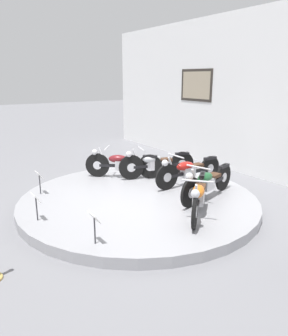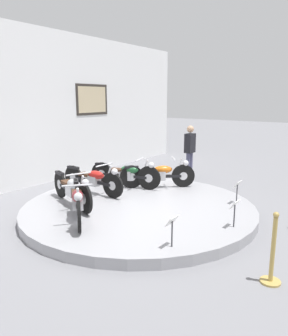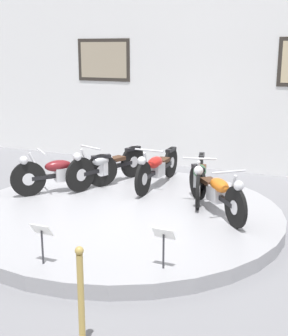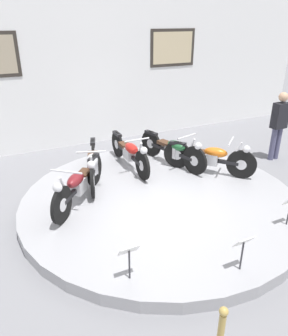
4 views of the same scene
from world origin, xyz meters
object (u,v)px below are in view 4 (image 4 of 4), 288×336
object	(u,v)px
motorcycle_orange	(211,157)
info_placard_front_centre	(243,246)
visitor_standing	(279,123)
motorcycle_silver	(93,163)
motorcycle_red	(130,152)
motorcycle_maroon	(78,183)
motorcycle_green	(173,149)
info_placard_front_left	(129,255)

from	to	relation	value
motorcycle_orange	info_placard_front_centre	size ratio (longest dim) A/B	2.94
visitor_standing	motorcycle_orange	bearing A→B (deg)	-171.83
motorcycle_silver	motorcycle_orange	xyz separation A→B (m)	(2.32, -0.70, -0.01)
motorcycle_red	motorcycle_orange	world-z (taller)	motorcycle_red
motorcycle_maroon	motorcycle_green	xyz separation A→B (m)	(2.31, 0.70, -0.00)
motorcycle_orange	info_placard_front_centre	world-z (taller)	motorcycle_orange
info_placard_front_left	visitor_standing	size ratio (longest dim) A/B	0.31
motorcycle_maroon	visitor_standing	distance (m)	5.00
motorcycle_silver	motorcycle_green	xyz separation A→B (m)	(1.83, -0.00, -0.01)
motorcycle_orange	visitor_standing	world-z (taller)	visitor_standing
visitor_standing	info_placard_front_left	bearing A→B (deg)	-153.88
info_placard_front_left	visitor_standing	distance (m)	5.50
motorcycle_red	motorcycle_green	distance (m)	0.96
motorcycle_green	motorcycle_silver	bearing A→B (deg)	179.94
visitor_standing	info_placard_front_centre	bearing A→B (deg)	-141.00
motorcycle_orange	info_placard_front_centre	distance (m)	2.94
motorcycle_silver	info_placard_front_centre	bearing A→B (deg)	-74.44
motorcycle_red	motorcycle_green	size ratio (longest dim) A/B	1.02
motorcycle_green	motorcycle_orange	size ratio (longest dim) A/B	1.27
motorcycle_maroon	motorcycle_silver	world-z (taller)	motorcycle_silver
visitor_standing	motorcycle_green	bearing A→B (deg)	171.63
motorcycle_green	motorcycle_maroon	bearing A→B (deg)	-163.11
info_placard_front_left	info_placard_front_centre	size ratio (longest dim) A/B	1.00
info_placard_front_centre	motorcycle_maroon	bearing A→B (deg)	118.48
motorcycle_silver	motorcycle_green	distance (m)	1.83
motorcycle_green	info_placard_front_left	xyz separation A→B (m)	(-2.27, -2.81, -0.01)
motorcycle_silver	visitor_standing	xyz separation A→B (m)	(4.49, -0.39, 0.35)
motorcycle_red	motorcycle_maroon	bearing A→B (deg)	-144.95
motorcycle_orange	motorcycle_red	bearing A→B (deg)	144.98
motorcycle_orange	motorcycle_silver	bearing A→B (deg)	163.08
motorcycle_orange	motorcycle_maroon	bearing A→B (deg)	179.99
info_placard_front_left	info_placard_front_centre	world-z (taller)	same
motorcycle_orange	info_placard_front_left	bearing A→B (deg)	-142.65
motorcycle_silver	motorcycle_orange	size ratio (longest dim) A/B	1.26
info_placard_front_left	info_placard_front_centre	distance (m)	1.44
motorcycle_silver	info_placard_front_left	size ratio (longest dim) A/B	3.70
info_placard_front_centre	visitor_standing	size ratio (longest dim) A/B	0.31
motorcycle_red	motorcycle_orange	size ratio (longest dim) A/B	1.30
motorcycle_silver	info_placard_front_left	xyz separation A→B (m)	(-0.44, -2.81, -0.01)
motorcycle_red	info_placard_front_centre	xyz separation A→B (m)	(0.00, -3.56, -0.00)
motorcycle_orange	visitor_standing	size ratio (longest dim) A/B	0.91
motorcycle_red	visitor_standing	distance (m)	3.65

